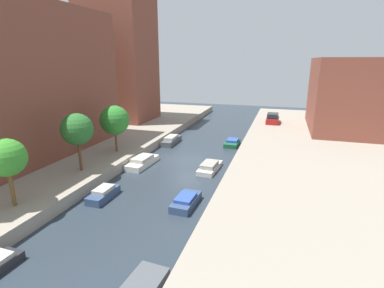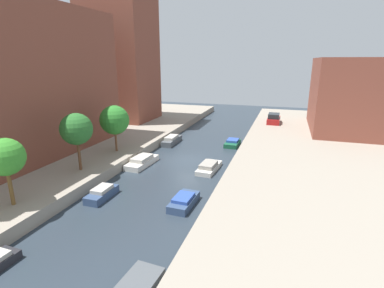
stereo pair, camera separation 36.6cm
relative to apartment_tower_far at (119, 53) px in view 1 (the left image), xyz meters
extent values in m
plane|color=#28333D|center=(16.00, -14.04, -11.51)|extent=(84.00, 84.00, 0.00)
cube|color=gray|center=(1.00, -14.04, -11.01)|extent=(20.00, 64.00, 1.00)
cube|color=gray|center=(31.00, -14.04, -11.01)|extent=(20.00, 64.00, 1.00)
cube|color=brown|center=(0.00, 0.00, 0.00)|extent=(10.00, 8.45, 21.01)
cube|color=brown|center=(34.00, 2.40, -5.66)|extent=(10.00, 14.42, 9.69)
cylinder|color=brown|center=(8.71, -28.93, -9.25)|extent=(0.26, 0.26, 2.51)
sphere|color=#378D2A|center=(8.71, -28.93, -7.14)|extent=(2.47, 2.47, 2.47)
cylinder|color=brown|center=(8.71, -22.06, -9.14)|extent=(0.25, 0.25, 2.73)
sphere|color=#286628|center=(8.71, -22.06, -6.81)|extent=(2.74, 2.74, 2.74)
cylinder|color=brown|center=(8.71, -16.21, -9.36)|extent=(0.23, 0.23, 2.30)
sphere|color=#2B7B29|center=(8.71, -16.21, -7.14)|extent=(3.05, 3.05, 3.05)
cube|color=maroon|center=(23.93, 4.08, -10.11)|extent=(1.88, 4.11, 0.80)
cube|color=#1E2328|center=(23.93, 3.78, -9.35)|extent=(1.64, 2.26, 0.72)
cube|color=#33476B|center=(12.55, -24.58, -11.21)|extent=(1.24, 3.01, 0.60)
cube|color=#B2ADA3|center=(12.55, -24.49, -10.76)|extent=(1.05, 1.65, 0.29)
cube|color=beige|center=(12.03, -16.90, -11.23)|extent=(1.88, 4.46, 0.55)
cube|color=#B2ADA3|center=(12.03, -16.88, -10.76)|extent=(1.53, 2.48, 0.38)
cube|color=#4C5156|center=(11.93, -8.43, -11.17)|extent=(1.37, 4.27, 0.67)
cube|color=#B2ADA3|center=(11.93, -8.56, -10.66)|extent=(1.15, 2.36, 0.35)
cube|color=#33476B|center=(19.03, -23.73, -11.22)|extent=(1.55, 3.28, 0.57)
cube|color=#2D4C9E|center=(19.03, -23.85, -10.82)|extent=(1.28, 1.82, 0.24)
cube|color=beige|center=(18.94, -16.13, -11.29)|extent=(1.76, 4.02, 0.44)
cube|color=gray|center=(18.94, -16.39, -10.87)|extent=(1.43, 2.24, 0.39)
cube|color=#195638|center=(19.56, -7.01, -11.25)|extent=(1.65, 3.17, 0.52)
cube|color=#2D4C9E|center=(19.56, -6.81, -10.85)|extent=(1.38, 1.76, 0.27)
camera|label=1|loc=(25.26, -42.17, -1.18)|focal=27.26mm
camera|label=2|loc=(25.61, -42.06, -1.18)|focal=27.26mm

